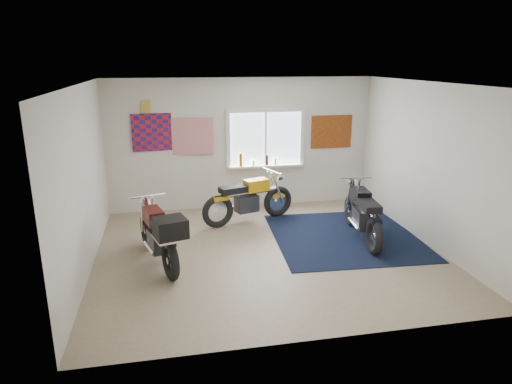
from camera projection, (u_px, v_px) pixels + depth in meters
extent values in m
plane|color=#9E896B|center=(268.00, 252.00, 7.50)|extent=(5.50, 5.50, 0.00)
plane|color=white|center=(269.00, 84.00, 6.74)|extent=(5.50, 5.50, 0.00)
plane|color=silver|center=(242.00, 144.00, 9.48)|extent=(5.50, 0.00, 5.50)
plane|color=silver|center=(321.00, 228.00, 4.77)|extent=(5.50, 0.00, 5.50)
plane|color=silver|center=(83.00, 181.00, 6.61)|extent=(0.00, 5.00, 5.00)
plane|color=silver|center=(428.00, 165.00, 7.64)|extent=(0.00, 5.00, 5.00)
cube|color=black|center=(345.00, 236.00, 8.14)|extent=(2.64, 2.74, 0.01)
cube|color=white|center=(265.00, 139.00, 9.53)|extent=(1.50, 0.02, 1.10)
cube|color=white|center=(266.00, 110.00, 9.35)|extent=(1.66, 0.06, 0.08)
cube|color=white|center=(265.00, 166.00, 9.68)|extent=(1.66, 0.06, 0.08)
cube|color=white|center=(228.00, 140.00, 9.36)|extent=(0.08, 0.06, 1.10)
cube|color=white|center=(302.00, 137.00, 9.66)|extent=(0.08, 0.06, 1.10)
cube|color=white|center=(266.00, 139.00, 9.51)|extent=(0.04, 0.06, 1.10)
cube|color=white|center=(266.00, 166.00, 9.62)|extent=(1.60, 0.16, 0.04)
cylinder|color=#8B5514|center=(241.00, 160.00, 9.46)|extent=(0.07, 0.07, 0.28)
cylinder|color=silver|center=(253.00, 163.00, 9.53)|extent=(0.06, 0.06, 0.12)
cylinder|color=black|center=(267.00, 160.00, 9.57)|extent=(0.06, 0.06, 0.22)
cylinder|color=yellow|center=(275.00, 161.00, 9.62)|extent=(0.05, 0.05, 0.14)
plane|color=red|center=(157.00, 132.00, 9.05)|extent=(1.00, 0.07, 1.00)
plane|color=red|center=(191.00, 136.00, 9.19)|extent=(0.90, 0.09, 0.90)
cube|color=#B39233|center=(145.00, 107.00, 8.88)|extent=(0.18, 0.02, 0.24)
cube|color=#A54C14|center=(331.00, 132.00, 9.77)|extent=(0.90, 0.03, 0.70)
torus|color=black|center=(278.00, 201.00, 9.13)|extent=(0.64, 0.31, 0.63)
torus|color=black|center=(218.00, 212.00, 8.51)|extent=(0.64, 0.31, 0.63)
cylinder|color=white|center=(278.00, 201.00, 9.13)|extent=(0.13, 0.12, 0.10)
cylinder|color=white|center=(218.00, 212.00, 8.51)|extent=(0.13, 0.12, 0.10)
cylinder|color=white|center=(249.00, 193.00, 8.74)|extent=(1.15, 0.45, 0.08)
cube|color=#323235|center=(247.00, 203.00, 8.78)|extent=(0.48, 0.38, 0.32)
cylinder|color=white|center=(243.00, 206.00, 8.93)|extent=(0.51, 0.22, 0.07)
cube|color=#DB9B0B|center=(256.00, 185.00, 8.78)|extent=(0.52, 0.38, 0.23)
cube|color=black|center=(233.00, 189.00, 8.56)|extent=(0.57, 0.41, 0.11)
cube|color=#DB9B0B|center=(220.00, 198.00, 8.46)|extent=(0.31, 0.23, 0.08)
cube|color=#DB9B0B|center=(278.00, 196.00, 9.10)|extent=(0.29, 0.21, 0.05)
cylinder|color=white|center=(271.00, 171.00, 8.87)|extent=(0.21, 0.57, 0.03)
cylinder|color=white|center=(279.00, 177.00, 9.00)|extent=(0.14, 0.17, 0.15)
torus|color=black|center=(351.00, 210.00, 8.63)|extent=(0.20, 0.62, 0.61)
torus|color=black|center=(374.00, 237.00, 7.34)|extent=(0.20, 0.62, 0.61)
cylinder|color=white|center=(351.00, 210.00, 8.63)|extent=(0.11, 0.12, 0.11)
cylinder|color=white|center=(374.00, 237.00, 7.34)|extent=(0.11, 0.12, 0.11)
cylinder|color=white|center=(363.00, 206.00, 7.90)|extent=(0.23, 1.22, 0.09)
cube|color=#323235|center=(363.00, 219.00, 7.92)|extent=(0.32, 0.46, 0.33)
cylinder|color=white|center=(354.00, 224.00, 7.93)|extent=(0.13, 0.53, 0.07)
cube|color=black|center=(360.00, 196.00, 8.03)|extent=(0.31, 0.51, 0.23)
cube|color=black|center=(369.00, 206.00, 7.55)|extent=(0.33, 0.56, 0.12)
cube|color=black|center=(375.00, 219.00, 7.31)|extent=(0.19, 0.31, 0.08)
cube|color=black|center=(351.00, 204.00, 8.60)|extent=(0.17, 0.28, 0.05)
cylinder|color=white|center=(356.00, 177.00, 8.28)|extent=(0.60, 0.11, 0.03)
cylinder|color=white|center=(352.00, 183.00, 8.50)|extent=(0.16, 0.11, 0.15)
torus|color=black|center=(147.00, 231.00, 7.60)|extent=(0.28, 0.62, 0.61)
torus|color=black|center=(170.00, 260.00, 6.48)|extent=(0.28, 0.62, 0.61)
cylinder|color=white|center=(147.00, 231.00, 7.60)|extent=(0.12, 0.12, 0.10)
cylinder|color=white|center=(170.00, 260.00, 6.48)|extent=(0.12, 0.12, 0.10)
cylinder|color=white|center=(157.00, 227.00, 6.96)|extent=(0.40, 1.15, 0.08)
cube|color=#323235|center=(159.00, 241.00, 6.98)|extent=(0.37, 0.47, 0.32)
cylinder|color=white|center=(149.00, 248.00, 6.94)|extent=(0.20, 0.51, 0.07)
cube|color=#3C0F09|center=(153.00, 216.00, 7.07)|extent=(0.36, 0.51, 0.22)
cube|color=black|center=(162.00, 227.00, 6.65)|extent=(0.39, 0.56, 0.11)
cube|color=#3C0F09|center=(168.00, 242.00, 6.45)|extent=(0.22, 0.31, 0.07)
cube|color=#3C0F09|center=(147.00, 224.00, 7.57)|extent=(0.20, 0.29, 0.05)
cylinder|color=white|center=(147.00, 196.00, 7.27)|extent=(0.56, 0.19, 0.03)
cylinder|color=white|center=(145.00, 202.00, 7.47)|extent=(0.17, 0.13, 0.15)
cube|color=black|center=(170.00, 228.00, 6.26)|extent=(0.51, 0.49, 0.28)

